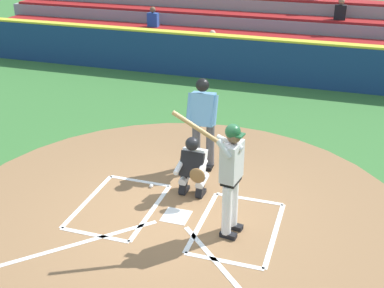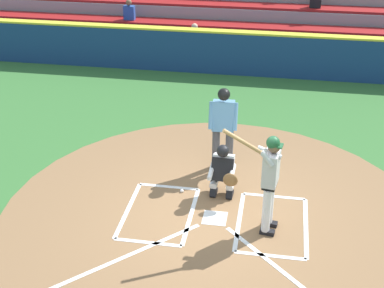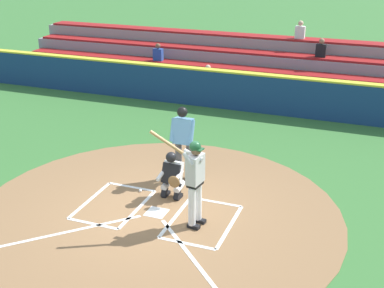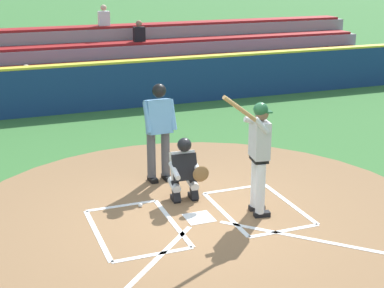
{
  "view_description": "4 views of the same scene",
  "coord_description": "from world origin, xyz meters",
  "px_view_note": "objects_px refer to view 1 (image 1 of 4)",
  "views": [
    {
      "loc": [
        -2.41,
        6.63,
        4.69
      ],
      "look_at": [
        0.03,
        -0.96,
        0.91
      ],
      "focal_mm": 46.91,
      "sensor_mm": 36.0,
      "label": 1
    },
    {
      "loc": [
        -0.96,
        8.2,
        5.99
      ],
      "look_at": [
        0.52,
        -0.55,
        1.23
      ],
      "focal_mm": 51.35,
      "sensor_mm": 36.0,
      "label": 2
    },
    {
      "loc": [
        -4.22,
        8.98,
        5.65
      ],
      "look_at": [
        -0.39,
        -1.14,
        1.23
      ],
      "focal_mm": 48.92,
      "sensor_mm": 36.0,
      "label": 3
    },
    {
      "loc": [
        3.12,
        7.87,
        3.99
      ],
      "look_at": [
        -0.28,
        -1.06,
        0.91
      ],
      "focal_mm": 54.11,
      "sensor_mm": 36.0,
      "label": 4
    }
  ],
  "objects_px": {
    "baseball": "(151,186)",
    "plate_umpire": "(203,118)",
    "catcher": "(193,165)",
    "batter": "(230,172)"
  },
  "relations": [
    {
      "from": "catcher",
      "to": "plate_umpire",
      "type": "bearing_deg",
      "value": -82.61
    },
    {
      "from": "batter",
      "to": "baseball",
      "type": "relative_size",
      "value": 28.76
    },
    {
      "from": "batter",
      "to": "plate_umpire",
      "type": "bearing_deg",
      "value": -62.66
    },
    {
      "from": "batter",
      "to": "baseball",
      "type": "distance_m",
      "value": 2.21
    },
    {
      "from": "baseball",
      "to": "plate_umpire",
      "type": "bearing_deg",
      "value": -122.89
    },
    {
      "from": "batter",
      "to": "baseball",
      "type": "xyz_separation_m",
      "value": [
        1.7,
        -0.94,
        -1.06
      ]
    },
    {
      "from": "batter",
      "to": "catcher",
      "type": "relative_size",
      "value": 1.88
    },
    {
      "from": "batter",
      "to": "catcher",
      "type": "bearing_deg",
      "value": -47.16
    },
    {
      "from": "catcher",
      "to": "plate_umpire",
      "type": "height_order",
      "value": "plate_umpire"
    },
    {
      "from": "batter",
      "to": "catcher",
      "type": "height_order",
      "value": "batter"
    }
  ]
}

